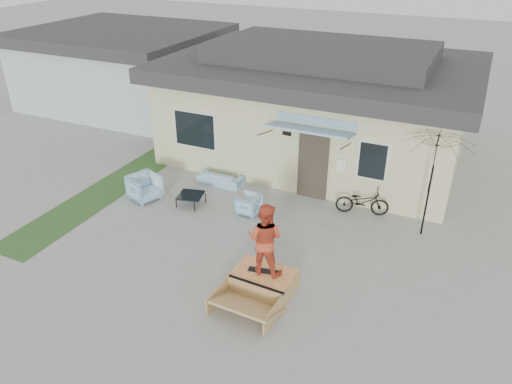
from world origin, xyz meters
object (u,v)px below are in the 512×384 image
at_px(armchair_left, 144,186).
at_px(skate_ramp, 264,281).
at_px(loveseat, 220,176).
at_px(patio_umbrella, 431,178).
at_px(skateboard, 265,271).
at_px(armchair_right, 248,203).
at_px(skater, 265,238).
at_px(coffee_table, 191,200).
at_px(bicycle, 363,199).

height_order(armchair_left, skate_ramp, armchair_left).
relative_size(loveseat, patio_umbrella, 0.68).
xyz_separation_m(patio_umbrella, skateboard, (-3.02, -3.99, -1.26)).
xyz_separation_m(patio_umbrella, skate_ramp, (-3.02, -4.04, -1.52)).
height_order(loveseat, skate_ramp, loveseat).
distance_m(loveseat, skate_ramp, 5.63).
distance_m(armchair_left, armchair_right, 3.39).
height_order(armchair_left, armchair_right, armchair_left).
distance_m(loveseat, skateboard, 5.60).
relative_size(loveseat, armchair_right, 2.27).
xyz_separation_m(armchair_right, skater, (1.86, -3.00, 1.07)).
xyz_separation_m(skate_ramp, skater, (0.00, 0.05, 1.17)).
height_order(armchair_right, skate_ramp, armchair_right).
distance_m(coffee_table, skater, 4.71).
relative_size(patio_umbrella, skater, 1.24).
bearing_deg(armchair_right, bicycle, 116.89).
bearing_deg(bicycle, armchair_right, 100.36).
bearing_deg(coffee_table, bicycle, 19.24).
bearing_deg(bicycle, skateboard, 150.51).
height_order(loveseat, patio_umbrella, patio_umbrella).
relative_size(armchair_right, bicycle, 0.42).
bearing_deg(coffee_table, patio_umbrella, 11.08).
distance_m(bicycle, skate_ramp, 4.61).
bearing_deg(loveseat, skater, 129.32).
xyz_separation_m(armchair_right, bicycle, (3.08, 1.39, 0.17)).
relative_size(bicycle, skateboard, 2.01).
distance_m(coffee_table, skate_ramp, 4.58).
height_order(coffee_table, skate_ramp, skate_ramp).
bearing_deg(patio_umbrella, skate_ramp, -126.80).
distance_m(armchair_right, skateboard, 3.53).
xyz_separation_m(patio_umbrella, skater, (-3.02, -3.99, -0.35)).
bearing_deg(armchair_right, patio_umbrella, 104.06).
bearing_deg(skateboard, loveseat, 118.42).
bearing_deg(armchair_left, loveseat, -20.40).
bearing_deg(coffee_table, skate_ramp, -36.56).
xyz_separation_m(loveseat, bicycle, (4.76, 0.06, 0.21)).
bearing_deg(armchair_left, patio_umbrella, -58.48).
xyz_separation_m(coffee_table, skateboard, (3.68, -2.68, 0.31)).
bearing_deg(skate_ramp, patio_umbrella, 55.73).
relative_size(skate_ramp, skateboard, 2.39).
bearing_deg(loveseat, bicycle, -179.23).
bearing_deg(skateboard, coffee_table, 133.07).
relative_size(loveseat, skateboard, 1.93).
distance_m(armchair_right, coffee_table, 1.85).
bearing_deg(bicycle, loveseat, 76.74).
height_order(bicycle, patio_umbrella, patio_umbrella).
relative_size(armchair_left, bicycle, 0.57).
height_order(loveseat, skateboard, loveseat).
relative_size(skate_ramp, skater, 1.05).
height_order(patio_umbrella, skater, skater).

